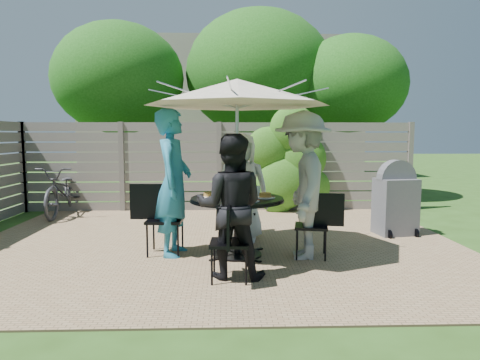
{
  "coord_description": "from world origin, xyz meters",
  "views": [
    {
      "loc": [
        0.15,
        -5.83,
        1.58
      ],
      "look_at": [
        0.33,
        -0.19,
        0.98
      ],
      "focal_mm": 32.0,
      "sensor_mm": 36.0,
      "label": 1
    }
  ],
  "objects_px": {
    "chair_front": "(229,258)",
    "bbq_grill": "(396,201)",
    "patio_table": "(237,216)",
    "plate_left": "(209,195)",
    "glass_front": "(244,195)",
    "plate_front": "(235,200)",
    "glass_back": "(231,189)",
    "plate_right": "(265,196)",
    "glass_right": "(258,191)",
    "chair_left": "(164,234)",
    "plate_back": "(239,192)",
    "person_back": "(242,188)",
    "person_left": "(173,183)",
    "umbrella": "(237,92)",
    "chair_back": "(243,222)",
    "syrup_jug": "(233,191)",
    "plate_extra": "(250,199)",
    "chair_right": "(312,239)",
    "coffee_cup": "(246,191)",
    "person_right": "(302,186)",
    "glass_left": "(216,193)",
    "bicycle": "(63,191)"
  },
  "relations": [
    {
      "from": "patio_table",
      "to": "syrup_jug",
      "type": "distance_m",
      "value": 0.32
    },
    {
      "from": "person_right",
      "to": "plate_right",
      "type": "height_order",
      "value": "person_right"
    },
    {
      "from": "person_back",
      "to": "glass_front",
      "type": "xyz_separation_m",
      "value": [
        -0.02,
        -1.09,
        0.04
      ]
    },
    {
      "from": "glass_back",
      "to": "plate_front",
      "type": "bearing_deg",
      "value": -86.8
    },
    {
      "from": "umbrella",
      "to": "chair_back",
      "type": "bearing_deg",
      "value": 83.59
    },
    {
      "from": "chair_front",
      "to": "glass_front",
      "type": "height_order",
      "value": "glass_front"
    },
    {
      "from": "chair_right",
      "to": "person_right",
      "type": "height_order",
      "value": "person_right"
    },
    {
      "from": "person_left",
      "to": "person_right",
      "type": "height_order",
      "value": "person_left"
    },
    {
      "from": "syrup_jug",
      "to": "plate_extra",
      "type": "bearing_deg",
      "value": -61.97
    },
    {
      "from": "plate_right",
      "to": "person_right",
      "type": "bearing_deg",
      "value": -6.41
    },
    {
      "from": "syrup_jug",
      "to": "chair_right",
      "type": "bearing_deg",
      "value": -9.26
    },
    {
      "from": "plate_front",
      "to": "chair_front",
      "type": "bearing_deg",
      "value": -96.31
    },
    {
      "from": "plate_front",
      "to": "bicycle",
      "type": "distance_m",
      "value": 4.72
    },
    {
      "from": "person_back",
      "to": "bicycle",
      "type": "distance_m",
      "value": 4.08
    },
    {
      "from": "glass_front",
      "to": "plate_front",
      "type": "bearing_deg",
      "value": -142.66
    },
    {
      "from": "plate_back",
      "to": "coffee_cup",
      "type": "relative_size",
      "value": 2.17
    },
    {
      "from": "person_back",
      "to": "bicycle",
      "type": "bearing_deg",
      "value": 154.16
    },
    {
      "from": "plate_right",
      "to": "person_back",
      "type": "bearing_deg",
      "value": 107.04
    },
    {
      "from": "glass_left",
      "to": "coffee_cup",
      "type": "distance_m",
      "value": 0.48
    },
    {
      "from": "bbq_grill",
      "to": "glass_back",
      "type": "bearing_deg",
      "value": -171.49
    },
    {
      "from": "patio_table",
      "to": "person_left",
      "type": "distance_m",
      "value": 0.93
    },
    {
      "from": "plate_right",
      "to": "glass_right",
      "type": "bearing_deg",
      "value": 127.34
    },
    {
      "from": "person_right",
      "to": "bbq_grill",
      "type": "bearing_deg",
      "value": 131.98
    },
    {
      "from": "glass_left",
      "to": "plate_back",
      "type": "bearing_deg",
      "value": 54.41
    },
    {
      "from": "person_left",
      "to": "plate_extra",
      "type": "height_order",
      "value": "person_left"
    },
    {
      "from": "chair_front",
      "to": "person_left",
      "type": "bearing_deg",
      "value": 36.69
    },
    {
      "from": "umbrella",
      "to": "chair_back",
      "type": "height_order",
      "value": "umbrella"
    },
    {
      "from": "chair_front",
      "to": "bbq_grill",
      "type": "height_order",
      "value": "bbq_grill"
    },
    {
      "from": "bbq_grill",
      "to": "glass_right",
      "type": "bearing_deg",
      "value": -164.73
    },
    {
      "from": "glass_right",
      "to": "chair_right",
      "type": "bearing_deg",
      "value": -14.96
    },
    {
      "from": "patio_table",
      "to": "bicycle",
      "type": "height_order",
      "value": "bicycle"
    },
    {
      "from": "person_left",
      "to": "plate_right",
      "type": "height_order",
      "value": "person_left"
    },
    {
      "from": "chair_left",
      "to": "plate_back",
      "type": "bearing_deg",
      "value": 16.43
    },
    {
      "from": "plate_extra",
      "to": "glass_left",
      "type": "height_order",
      "value": "glass_left"
    },
    {
      "from": "chair_front",
      "to": "plate_left",
      "type": "bearing_deg",
      "value": 16.46
    },
    {
      "from": "plate_front",
      "to": "chair_right",
      "type": "bearing_deg",
      "value": 14.01
    },
    {
      "from": "person_back",
      "to": "chair_left",
      "type": "bearing_deg",
      "value": -139.29
    },
    {
      "from": "glass_back",
      "to": "bbq_grill",
      "type": "distance_m",
      "value": 2.75
    },
    {
      "from": "chair_right",
      "to": "coffee_cup",
      "type": "relative_size",
      "value": 7.07
    },
    {
      "from": "chair_left",
      "to": "plate_back",
      "type": "height_order",
      "value": "chair_left"
    },
    {
      "from": "chair_right",
      "to": "syrup_jug",
      "type": "xyz_separation_m",
      "value": [
        -1.01,
        0.17,
        0.6
      ]
    },
    {
      "from": "bbq_grill",
      "to": "person_left",
      "type": "bearing_deg",
      "value": -172.56
    },
    {
      "from": "person_right",
      "to": "plate_extra",
      "type": "xyz_separation_m",
      "value": [
        -0.68,
        -0.23,
        -0.14
      ]
    },
    {
      "from": "glass_front",
      "to": "glass_right",
      "type": "xyz_separation_m",
      "value": [
        0.19,
        0.34,
        0.0
      ]
    },
    {
      "from": "glass_right",
      "to": "person_back",
      "type": "bearing_deg",
      "value": 103.29
    },
    {
      "from": "plate_right",
      "to": "plate_back",
      "type": "bearing_deg",
      "value": 128.59
    },
    {
      "from": "patio_table",
      "to": "plate_left",
      "type": "height_order",
      "value": "plate_left"
    },
    {
      "from": "glass_right",
      "to": "coffee_cup",
      "type": "height_order",
      "value": "glass_right"
    },
    {
      "from": "person_back",
      "to": "syrup_jug",
      "type": "bearing_deg",
      "value": -94.4
    },
    {
      "from": "patio_table",
      "to": "bbq_grill",
      "type": "bearing_deg",
      "value": 23.96
    }
  ]
}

